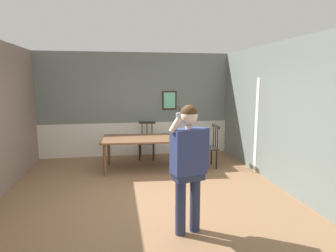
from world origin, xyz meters
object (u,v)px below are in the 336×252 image
at_px(chair_by_doorway, 208,147).
at_px(person_figure, 189,160).
at_px(chair_near_window, 147,141).
at_px(dining_table, 148,141).

distance_m(chair_by_doorway, person_figure, 3.11).
xyz_separation_m(chair_by_doorway, person_figure, (-1.18, -2.83, 0.53)).
bearing_deg(chair_near_window, chair_by_doorway, 152.83).
bearing_deg(chair_near_window, person_figure, 101.84).
height_order(dining_table, chair_near_window, chair_near_window).
distance_m(dining_table, chair_by_doorway, 1.44).
bearing_deg(person_figure, chair_near_window, -101.38).
xyz_separation_m(dining_table, person_figure, (0.24, -2.92, 0.35)).
xyz_separation_m(chair_near_window, person_figure, (0.17, -3.83, 0.55)).
height_order(chair_by_doorway, person_figure, person_figure).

